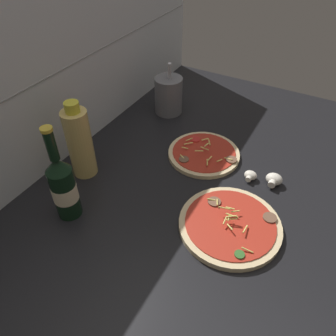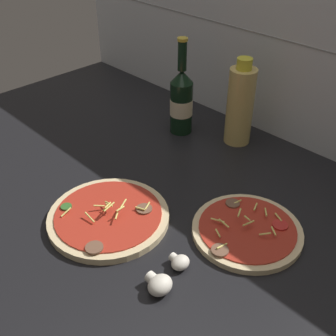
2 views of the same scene
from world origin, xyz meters
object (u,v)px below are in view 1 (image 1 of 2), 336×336
(beer_bottle, at_px, (63,186))
(utensil_crock, at_px, (169,95))
(mushroom_right, at_px, (274,180))
(pizza_near, at_px, (230,225))
(mushroom_left, at_px, (250,176))
(oil_bottle, at_px, (80,143))
(pizza_far, at_px, (204,154))

(beer_bottle, height_order, utensil_crock, beer_bottle)
(mushroom_right, xyz_separation_m, utensil_crock, (0.20, 0.47, 0.05))
(pizza_near, xyz_separation_m, beer_bottle, (-0.16, 0.39, 0.09))
(mushroom_left, bearing_deg, oil_bottle, 115.45)
(pizza_near, bearing_deg, mushroom_right, -13.68)
(mushroom_right, bearing_deg, mushroom_left, 101.30)
(beer_bottle, bearing_deg, oil_bottle, 25.81)
(beer_bottle, xyz_separation_m, mushroom_left, (0.37, -0.38, -0.08))
(beer_bottle, bearing_deg, mushroom_left, -46.15)
(pizza_far, bearing_deg, beer_bottle, 151.99)
(pizza_far, distance_m, mushroom_right, 0.24)
(mushroom_left, height_order, mushroom_right, mushroom_right)
(mushroom_left, distance_m, utensil_crock, 0.46)
(pizza_far, height_order, mushroom_left, pizza_far)
(utensil_crock, bearing_deg, pizza_far, -127.86)
(beer_bottle, bearing_deg, pizza_far, -28.01)
(pizza_far, distance_m, oil_bottle, 0.39)
(pizza_near, bearing_deg, mushroom_left, 4.02)
(pizza_far, xyz_separation_m, mushroom_right, (-0.02, -0.23, 0.01))
(mushroom_right, distance_m, utensil_crock, 0.51)
(pizza_far, bearing_deg, oil_bottle, 131.21)
(oil_bottle, relative_size, mushroom_left, 6.07)
(oil_bottle, height_order, mushroom_left, oil_bottle)
(pizza_near, relative_size, utensil_crock, 1.30)
(oil_bottle, bearing_deg, mushroom_right, -66.23)
(utensil_crock, bearing_deg, beer_bottle, -177.91)
(pizza_near, bearing_deg, pizza_far, 37.64)
(pizza_far, distance_m, beer_bottle, 0.46)
(pizza_far, distance_m, mushroom_left, 0.17)
(oil_bottle, bearing_deg, pizza_far, -48.79)
(oil_bottle, distance_m, mushroom_left, 0.51)
(pizza_near, distance_m, mushroom_right, 0.22)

